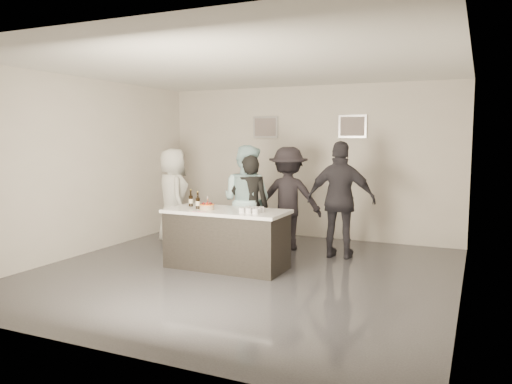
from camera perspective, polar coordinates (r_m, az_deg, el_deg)
floor at (r=7.49m, az=-1.60°, el=-9.17°), size 6.00×6.00×0.00m
ceiling at (r=7.29m, az=-1.67°, el=14.21°), size 6.00×6.00×0.00m
wall_back at (r=10.01m, az=5.91°, el=3.41°), size 6.00×0.04×3.00m
wall_front at (r=4.73m, az=-17.73°, el=0.00°), size 6.00×0.04×3.00m
wall_left at (r=8.96m, az=-19.17°, el=2.77°), size 0.04×6.00×3.00m
wall_right at (r=6.51m, az=22.85°, el=1.44°), size 0.04×6.00×3.00m
picture_left at (r=10.30m, az=1.11°, el=7.42°), size 0.54×0.04×0.44m
picture_right at (r=9.73m, az=10.98°, el=7.37°), size 0.54×0.04×0.44m
bar_counter at (r=7.66m, az=-3.37°, el=-5.36°), size 1.86×0.86×0.90m
cake at (r=7.63m, az=-5.62°, el=-1.71°), size 0.22×0.22×0.07m
beer_bottle_a at (r=7.98m, az=-7.46°, el=-0.71°), size 0.07×0.07×0.26m
beer_bottle_b at (r=7.69m, az=-6.67°, el=-0.96°), size 0.07×0.07×0.26m
tumbler_cluster at (r=7.28m, az=-0.49°, el=-2.06°), size 0.30×0.30×0.08m
candles at (r=7.42m, az=-6.70°, el=-2.21°), size 0.24×0.08×0.01m
person_main_black at (r=8.20m, az=-0.72°, el=-1.72°), size 0.73×0.61×1.71m
person_main_blue at (r=8.36m, az=-1.08°, el=-1.02°), size 1.01×0.85×1.86m
person_guest_left at (r=9.47m, az=-9.44°, el=-0.48°), size 1.03×1.01×1.79m
person_guest_right at (r=8.33m, az=9.67°, el=-0.89°), size 1.16×0.53×1.94m
person_guest_back at (r=8.88m, az=3.69°, el=-0.73°), size 1.33×1.01×1.83m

